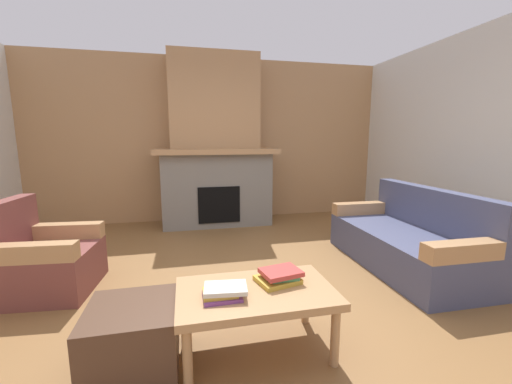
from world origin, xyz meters
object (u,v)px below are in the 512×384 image
armchair (43,260)px  couch (408,241)px  ottoman (133,337)px  coffee_table (256,297)px  fireplace (216,152)px

armchair → couch: bearing=-3.7°
ottoman → coffee_table: bearing=-0.8°
couch → fireplace: bearing=128.8°
fireplace → coffee_table: fireplace is taller
fireplace → armchair: 2.86m
armchair → coffee_table: (1.70, -1.24, 0.08)m
coffee_table → fireplace: bearing=88.6°
fireplace → ottoman: 3.53m
couch → ottoman: bearing=-159.6°
armchair → coffee_table: armchair is taller
coffee_table → ottoman: (-0.76, 0.01, -0.18)m
fireplace → ottoman: bearing=-104.3°
fireplace → coffee_table: bearing=-91.4°
fireplace → coffee_table: (-0.08, -3.30, -0.79)m
fireplace → ottoman: size_ratio=5.19×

